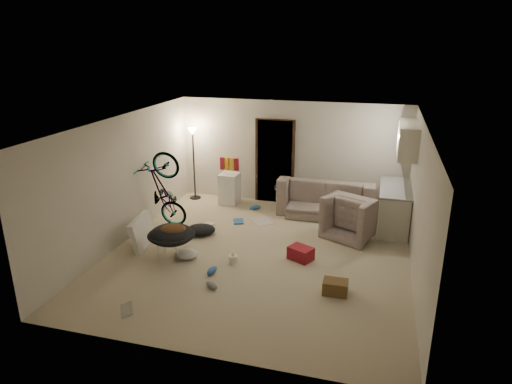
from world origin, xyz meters
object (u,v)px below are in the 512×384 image
(armchair, at_px, (356,220))
(drink_case_b, at_px, (301,253))
(floor_lamp, at_px, (193,148))
(juicer, at_px, (233,259))
(mini_fridge, at_px, (230,188))
(bicycle, at_px, (164,207))
(kitchen_counter, at_px, (394,209))
(drink_case_a, at_px, (335,287))
(sofa, at_px, (326,201))
(tv_box, at_px, (142,232))
(saucer_chair, at_px, (172,239))

(armchair, height_order, drink_case_b, armchair)
(floor_lamp, xyz_separation_m, juicer, (2.04, -3.13, -1.21))
(mini_fridge, bearing_deg, bicycle, -112.83)
(kitchen_counter, distance_m, drink_case_a, 3.15)
(sofa, height_order, mini_fridge, mini_fridge)
(kitchen_counter, height_order, bicycle, bicycle)
(floor_lamp, xyz_separation_m, tv_box, (0.10, -2.88, -1.01))
(saucer_chair, distance_m, drink_case_b, 2.39)
(kitchen_counter, distance_m, tv_box, 5.23)
(saucer_chair, xyz_separation_m, drink_case_b, (2.32, 0.54, -0.25))
(mini_fridge, height_order, drink_case_b, mini_fridge)
(drink_case_a, bearing_deg, floor_lamp, 136.27)
(floor_lamp, bearing_deg, armchair, -16.52)
(tv_box, bearing_deg, floor_lamp, 83.81)
(floor_lamp, relative_size, mini_fridge, 2.41)
(juicer, bearing_deg, bicycle, 147.59)
(drink_case_b, bearing_deg, sofa, 112.63)
(drink_case_a, relative_size, drink_case_b, 0.93)
(armchair, relative_size, saucer_chair, 1.13)
(saucer_chair, bearing_deg, mini_fridge, 88.45)
(sofa, height_order, drink_case_b, sofa)
(floor_lamp, relative_size, armchair, 1.81)
(drink_case_a, bearing_deg, kitchen_counter, 72.62)
(sofa, bearing_deg, floor_lamp, -3.30)
(floor_lamp, bearing_deg, tv_box, -88.01)
(armchair, distance_m, saucer_chair, 3.76)
(floor_lamp, distance_m, saucer_chair, 3.43)
(mini_fridge, height_order, saucer_chair, mini_fridge)
(floor_lamp, relative_size, drink_case_b, 4.30)
(saucer_chair, relative_size, tv_box, 0.98)
(floor_lamp, bearing_deg, sofa, -3.43)
(tv_box, distance_m, drink_case_b, 3.11)
(sofa, relative_size, drink_case_a, 5.54)
(floor_lamp, height_order, tv_box, floor_lamp)
(floor_lamp, xyz_separation_m, mini_fridge, (0.96, -0.10, -0.93))
(mini_fridge, xyz_separation_m, saucer_chair, (-0.08, -3.08, -0.00))
(sofa, xyz_separation_m, saucer_chair, (-2.46, -2.98, 0.05))
(mini_fridge, distance_m, saucer_chair, 3.08)
(juicer, bearing_deg, armchair, 43.24)
(kitchen_counter, distance_m, juicer, 3.74)
(kitchen_counter, bearing_deg, drink_case_b, -129.47)
(floor_lamp, bearing_deg, kitchen_counter, -7.66)
(armchair, distance_m, drink_case_b, 1.69)
(floor_lamp, xyz_separation_m, armchair, (4.08, -1.21, -0.98))
(saucer_chair, bearing_deg, bicycle, 121.16)
(sofa, distance_m, saucer_chair, 3.87)
(drink_case_a, bearing_deg, armchair, 85.73)
(kitchen_counter, relative_size, saucer_chair, 1.70)
(armchair, relative_size, tv_box, 1.11)
(kitchen_counter, xyz_separation_m, sofa, (-1.49, 0.45, -0.12))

